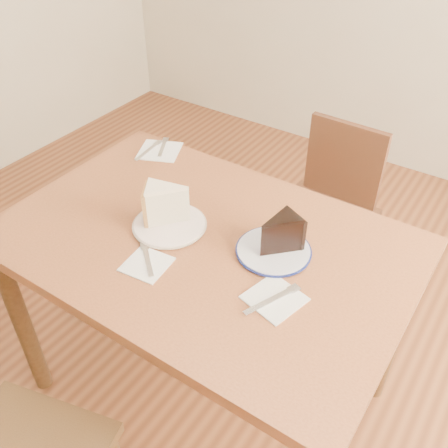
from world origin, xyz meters
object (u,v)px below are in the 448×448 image
table (204,263)px  plate_navy (273,251)px  plate_cream (170,225)px  carrot_cake (169,205)px  chair_far (326,210)px  chocolate_cake (278,236)px

table → plate_navy: size_ratio=5.83×
table → plate_navy: bearing=16.8°
plate_cream → carrot_cake: 0.06m
chair_far → plate_navy: (0.11, -0.67, 0.32)m
plate_navy → chocolate_cake: 0.05m
chair_far → table: bearing=84.6°
chair_far → carrot_cake: bearing=75.1°
carrot_cake → table: bearing=56.3°
chocolate_cake → plate_cream: bearing=38.1°
plate_cream → table: bearing=5.7°
table → plate_cream: size_ratio=5.61×
chair_far → plate_cream: bearing=76.2°
plate_cream → carrot_cake: size_ratio=1.74×
table → chocolate_cake: (0.21, 0.07, 0.16)m
chair_far → carrot_cake: 0.85m
table → chair_far: chair_far is taller
chocolate_cake → table: bearing=42.2°
plate_cream → chocolate_cake: 0.34m
chair_far → carrot_cake: carrot_cake is taller
chair_far → chocolate_cake: chocolate_cake is taller
table → chair_far: 0.77m
plate_cream → chocolate_cake: bearing=13.3°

